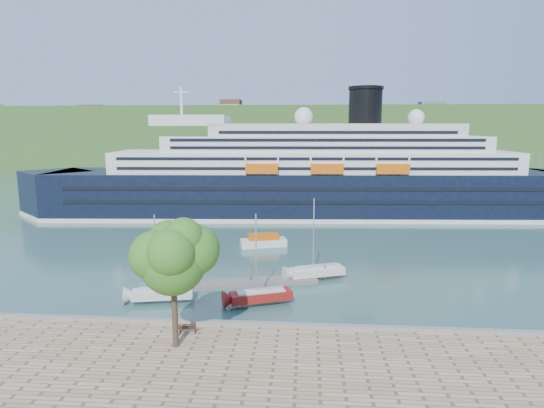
{
  "coord_description": "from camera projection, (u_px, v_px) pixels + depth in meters",
  "views": [
    {
      "loc": [
        8.18,
        -34.54,
        16.92
      ],
      "look_at": [
        3.24,
        30.0,
        5.82
      ],
      "focal_mm": 30.0,
      "sensor_mm": 36.0,
      "label": 1
    }
  ],
  "objects": [
    {
      "name": "sailboat_white_near",
      "position": [
        161.0,
        261.0,
        43.59
      ],
      "size": [
        6.66,
        3.04,
        8.31
      ],
      "primitive_type": null,
      "rotation": [
        0.0,
        0.0,
        0.2
      ],
      "color": "silver",
      "rests_on": "ground"
    },
    {
      "name": "quay_coping",
      "position": [
        204.0,
        322.0,
        37.03
      ],
      "size": [
        220.0,
        0.5,
        0.3
      ],
      "primitive_type": "cube",
      "color": "slate",
      "rests_on": "promenade"
    },
    {
      "name": "sailboat_red",
      "position": [
        261.0,
        262.0,
        42.99
      ],
      "size": [
        6.8,
        3.96,
        8.49
      ],
      "primitive_type": null,
      "rotation": [
        0.0,
        0.0,
        0.35
      ],
      "color": "maroon",
      "rests_on": "ground"
    },
    {
      "name": "cruise_ship",
      "position": [
        303.0,
        152.0,
        85.29
      ],
      "size": [
        108.49,
        22.29,
        24.19
      ],
      "primitive_type": null,
      "rotation": [
        0.0,
        0.0,
        0.06
      ],
      "color": "black",
      "rests_on": "ground"
    },
    {
      "name": "promenade_tree",
      "position": [
        173.0,
        278.0,
        32.39
      ],
      "size": [
        6.29,
        6.29,
        10.42
      ],
      "primitive_type": null,
      "color": "#2D681B",
      "rests_on": "promenade"
    },
    {
      "name": "floating_pontoon",
      "position": [
        230.0,
        283.0,
        48.89
      ],
      "size": [
        18.98,
        6.76,
        0.42
      ],
      "primitive_type": null,
      "rotation": [
        0.0,
        0.0,
        0.24
      ],
      "color": "slate",
      "rests_on": "ground"
    },
    {
      "name": "ground",
      "position": [
        205.0,
        334.0,
        37.42
      ],
      "size": [
        400.0,
        400.0,
        0.0
      ],
      "primitive_type": "plane",
      "color": "#2C4E49",
      "rests_on": "ground"
    },
    {
      "name": "tender_launch",
      "position": [
        263.0,
        240.0,
        64.7
      ],
      "size": [
        6.93,
        3.96,
        1.81
      ],
      "primitive_type": null,
      "rotation": [
        0.0,
        0.0,
        0.28
      ],
      "color": "#D45B0C",
      "rests_on": "ground"
    },
    {
      "name": "park_bench",
      "position": [
        187.0,
        327.0,
        35.37
      ],
      "size": [
        1.5,
        0.82,
        0.91
      ],
      "primitive_type": null,
      "rotation": [
        0.0,
        0.0,
        0.18
      ],
      "color": "#422213",
      "rests_on": "promenade"
    },
    {
      "name": "far_hillside",
      "position": [
        286.0,
        139.0,
        177.89
      ],
      "size": [
        400.0,
        50.0,
        24.0
      ],
      "primitive_type": "cube",
      "color": "#345823",
      "rests_on": "ground"
    },
    {
      "name": "sailboat_white_far",
      "position": [
        317.0,
        241.0,
        50.24
      ],
      "size": [
        7.03,
        4.1,
        8.77
      ],
      "primitive_type": null,
      "rotation": [
        0.0,
        0.0,
        0.35
      ],
      "color": "silver",
      "rests_on": "ground"
    }
  ]
}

